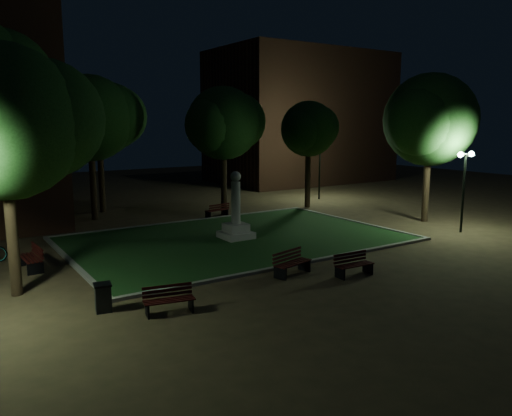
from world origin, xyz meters
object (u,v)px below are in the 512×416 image
(bench_west_near, at_px, (169,300))
(bench_far_side, at_px, (217,211))
(trash_bin, at_px, (103,297))
(monument, at_px, (236,220))
(bench_near_right, at_px, (353,265))
(bench_left_side, at_px, (32,258))
(bench_near_left, at_px, (291,263))

(bench_west_near, xyz_separation_m, bench_far_side, (8.50, 12.44, 0.00))
(bench_west_near, bearing_deg, trash_bin, 154.87)
(monument, distance_m, bench_near_right, 7.28)
(monument, height_order, trash_bin, monument)
(bench_west_near, distance_m, trash_bin, 1.97)
(bench_far_side, bearing_deg, bench_left_side, 17.12)
(monument, height_order, bench_far_side, monument)
(monument, bearing_deg, bench_far_side, 69.68)
(monument, relative_size, bench_near_left, 1.88)
(monument, xyz_separation_m, bench_far_side, (2.04, 5.52, -0.57))
(bench_near_left, distance_m, bench_far_side, 11.86)
(bench_near_left, xyz_separation_m, bench_far_side, (3.22, 11.41, -0.04))
(bench_near_left, distance_m, bench_near_right, 2.26)
(bench_near_right, relative_size, bench_west_near, 1.00)
(bench_left_side, bearing_deg, trash_bin, 6.34)
(monument, xyz_separation_m, bench_near_left, (-1.18, -5.90, -0.54))
(monument, height_order, bench_left_side, monument)
(bench_near_right, distance_m, trash_bin, 8.80)
(monument, distance_m, trash_bin, 9.89)
(bench_near_right, xyz_separation_m, bench_far_side, (1.40, 12.75, -0.01))
(monument, relative_size, trash_bin, 3.75)
(bench_near_right, distance_m, bench_west_near, 7.11)
(bench_near_left, xyz_separation_m, bench_west_near, (-5.28, -1.02, -0.04))
(bench_left_side, height_order, trash_bin, bench_left_side)
(bench_near_right, relative_size, bench_left_side, 0.90)
(monument, xyz_separation_m, trash_bin, (-8.03, -5.74, -0.52))
(bench_near_left, distance_m, trash_bin, 6.86)
(monument, distance_m, bench_far_side, 5.91)
(bench_far_side, xyz_separation_m, trash_bin, (-10.08, -11.26, 0.05))
(bench_west_near, xyz_separation_m, bench_left_side, (-2.57, 6.93, 0.05))
(bench_near_left, relative_size, bench_west_near, 1.10)
(bench_near_left, height_order, bench_near_right, bench_near_left)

